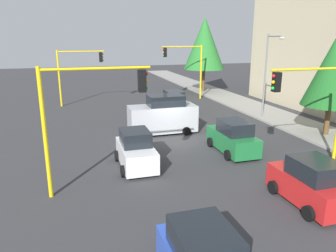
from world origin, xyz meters
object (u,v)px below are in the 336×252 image
(tree_roadside_near, at_px, (334,70))
(car_red, at_px, (311,184))
(delivery_van_silver, at_px, (163,116))
(traffic_signal_near_right, at_px, (88,105))
(street_lamp_curbside, at_px, (269,67))
(tree_roadside_far, at_px, (204,44))
(car_yellow, at_px, (173,102))
(car_green, at_px, (233,138))
(traffic_signal_far_right, at_px, (78,67))
(car_white, at_px, (136,151))
(traffic_signal_near_left, at_px, (313,96))
(traffic_signal_far_left, at_px, (186,62))

(tree_roadside_near, xyz_separation_m, car_red, (7.68, -7.62, -3.69))
(delivery_van_silver, bearing_deg, traffic_signal_near_right, -34.35)
(street_lamp_curbside, distance_m, tree_roadside_far, 14.49)
(traffic_signal_near_right, distance_m, car_yellow, 17.03)
(traffic_signal_near_right, height_order, street_lamp_curbside, street_lamp_curbside)
(street_lamp_curbside, distance_m, delivery_van_silver, 10.04)
(street_lamp_curbside, relative_size, car_green, 1.77)
(traffic_signal_far_right, distance_m, car_red, 25.36)
(street_lamp_curbside, bearing_deg, car_green, -44.09)
(tree_roadside_near, bearing_deg, car_white, -83.06)
(traffic_signal_near_left, distance_m, tree_roadside_far, 24.41)
(car_white, bearing_deg, street_lamp_curbside, 120.27)
(car_red, bearing_deg, traffic_signal_far_right, -160.15)
(traffic_signal_far_right, bearing_deg, street_lamp_curbside, 55.06)
(street_lamp_curbside, height_order, car_red, street_lamp_curbside)
(traffic_signal_near_left, bearing_deg, car_green, -135.13)
(traffic_signal_near_left, bearing_deg, traffic_signal_far_right, -150.51)
(street_lamp_curbside, xyz_separation_m, car_green, (6.68, -6.47, -3.45))
(traffic_signal_far_left, height_order, car_white, traffic_signal_far_left)
(car_white, bearing_deg, traffic_signal_near_right, -45.95)
(car_green, height_order, car_yellow, same)
(traffic_signal_far_left, relative_size, car_yellow, 1.41)
(car_yellow, bearing_deg, car_white, -25.68)
(street_lamp_curbside, relative_size, tree_roadside_far, 0.77)
(traffic_signal_far_left, xyz_separation_m, car_red, (23.68, -2.86, -3.27))
(delivery_van_silver, bearing_deg, car_yellow, 156.76)
(traffic_signal_far_right, xyz_separation_m, car_green, (17.07, 8.40, -3.02))
(street_lamp_curbside, height_order, tree_roadside_near, tree_roadside_near)
(car_white, bearing_deg, car_yellow, 154.32)
(car_green, bearing_deg, car_red, 1.31)
(traffic_signal_near_right, distance_m, tree_roadside_near, 16.69)
(traffic_signal_far_right, relative_size, delivery_van_silver, 1.15)
(traffic_signal_far_right, distance_m, traffic_signal_near_right, 20.00)
(car_white, bearing_deg, car_red, 45.73)
(traffic_signal_near_right, xyz_separation_m, tree_roadside_far, (-24.00, 15.19, 2.01))
(car_green, bearing_deg, traffic_signal_far_left, 170.01)
(traffic_signal_far_right, bearing_deg, tree_roadside_far, 104.77)
(traffic_signal_far_left, relative_size, traffic_signal_near_left, 1.11)
(traffic_signal_near_left, xyz_separation_m, traffic_signal_far_right, (-20.00, -11.31, 0.14))
(car_white, relative_size, car_red, 0.98)
(traffic_signal_far_left, relative_size, delivery_van_silver, 1.23)
(traffic_signal_near_left, distance_m, car_white, 9.66)
(car_white, bearing_deg, traffic_signal_near_left, 75.41)
(tree_roadside_far, xyz_separation_m, tree_roadside_near, (20.00, 1.00, -1.40))
(car_white, relative_size, car_yellow, 0.86)
(traffic_signal_far_right, height_order, traffic_signal_near_right, traffic_signal_near_right)
(car_green, relative_size, car_red, 1.07)
(traffic_signal_near_right, distance_m, car_red, 9.82)
(traffic_signal_far_left, distance_m, tree_roadside_far, 5.79)
(car_yellow, bearing_deg, traffic_signal_far_left, 150.06)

